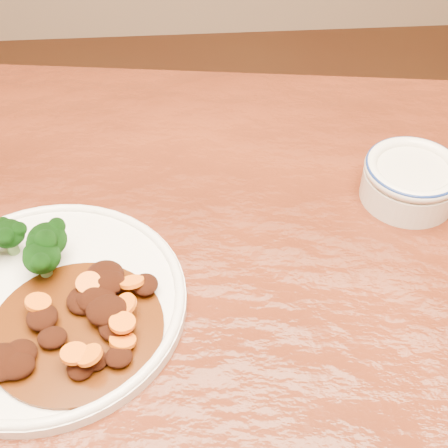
{
  "coord_description": "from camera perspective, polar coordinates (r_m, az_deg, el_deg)",
  "views": [
    {
      "loc": [
        -0.06,
        -0.38,
        1.25
      ],
      "look_at": [
        -0.02,
        0.11,
        0.77
      ],
      "focal_mm": 50.0,
      "sensor_mm": 36.0,
      "label": 1
    }
  ],
  "objects": [
    {
      "name": "mince_stew",
      "position": [
        0.61,
        -13.12,
        -8.66
      ],
      "size": [
        0.17,
        0.17,
        0.03
      ],
      "color": "#4F2208",
      "rests_on": "dinner_plate"
    },
    {
      "name": "dinner_plate",
      "position": [
        0.65,
        -15.92,
        -6.93
      ],
      "size": [
        0.28,
        0.28,
        0.02
      ],
      "rotation": [
        0.0,
        0.0,
        -0.4
      ],
      "color": "white",
      "rests_on": "dining_table"
    },
    {
      "name": "dip_bowl",
      "position": [
        0.76,
        16.71,
        3.98
      ],
      "size": [
        0.11,
        0.11,
        0.05
      ],
      "rotation": [
        0.0,
        0.0,
        -0.03
      ],
      "color": "silver",
      "rests_on": "dining_table"
    },
    {
      "name": "broccoli_florets",
      "position": [
        0.67,
        -19.73,
        -2.05
      ],
      "size": [
        0.13,
        0.08,
        0.05
      ],
      "color": "#5E8A47",
      "rests_on": "dinner_plate"
    },
    {
      "name": "dining_table",
      "position": [
        0.69,
        2.42,
        -12.09
      ],
      "size": [
        1.61,
        1.1,
        0.75
      ],
      "rotation": [
        0.0,
        0.0,
        -0.14
      ],
      "color": "#602411",
      "rests_on": "ground"
    }
  ]
}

